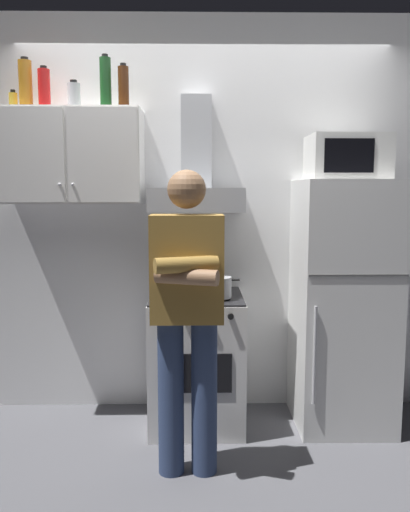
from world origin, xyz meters
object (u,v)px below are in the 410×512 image
at_px(range_hood, 196,181).
at_px(bottle_spice_jar, 13,101).
at_px(upper_cabinet, 72,157).
at_px(bottle_soda_red, 44,89).
at_px(refrigerator, 343,304).
at_px(person_standing, 187,312).
at_px(bottle_liquor_amber, 26,84).
at_px(stove_oven, 197,360).
at_px(bottle_canister_steel, 74,96).
at_px(bottle_wine_green, 106,82).
at_px(cooking_pot, 218,287).
at_px(bottle_rum_dark, 123,87).
at_px(microwave, 347,157).

distance_m(range_hood, bottle_spice_jar, 1.28).
xyz_separation_m(upper_cabinet, bottle_soda_red, (-0.17, 0.01, 0.43)).
bearing_deg(refrigerator, bottle_spice_jar, 175.82).
distance_m(upper_cabinet, person_standing, 1.35).
xyz_separation_m(bottle_liquor_amber, bottle_soda_red, (0.12, -0.00, -0.03)).
distance_m(person_standing, bottle_spice_jar, 1.81).
bearing_deg(person_standing, stove_oven, 85.28).
xyz_separation_m(bottle_canister_steel, bottle_wine_green, (0.21, -0.05, 0.07)).
distance_m(person_standing, bottle_liquor_amber, 1.82).
xyz_separation_m(bottle_soda_red, bottle_spice_jar, (-0.21, 0.02, -0.07)).
relative_size(cooking_pot, bottle_rum_dark, 1.00).
bearing_deg(bottle_canister_steel, person_standing, -45.59).
relative_size(upper_cabinet, bottle_canister_steel, 4.99).
xyz_separation_m(bottle_soda_red, bottle_canister_steel, (0.19, 0.01, -0.04)).
xyz_separation_m(person_standing, bottle_wine_green, (-0.52, 0.70, 1.31)).
distance_m(bottle_liquor_amber, bottle_soda_red, 0.12).
xyz_separation_m(stove_oven, bottle_spice_jar, (-1.17, 0.16, 1.67)).
xyz_separation_m(bottle_liquor_amber, bottle_spice_jar, (-0.09, 0.02, -0.10)).
height_order(microwave, bottle_rum_dark, bottle_rum_dark).
distance_m(cooking_pot, bottle_spice_jar, 1.77).
relative_size(upper_cabinet, bottle_rum_dark, 3.29).
relative_size(refrigerator, bottle_soda_red, 6.05).
distance_m(upper_cabinet, bottle_wine_green, 0.51).
relative_size(bottle_liquor_amber, bottle_rum_dark, 1.16).
xyz_separation_m(range_hood, bottle_wine_green, (-0.57, -0.03, 0.61)).
distance_m(upper_cabinet, range_hood, 0.81).
bearing_deg(stove_oven, cooking_pot, -42.49).
height_order(stove_oven, bottle_wine_green, bottle_wine_green).
bearing_deg(upper_cabinet, bottle_wine_green, -8.21).
distance_m(range_hood, cooking_pot, 0.71).
relative_size(range_hood, bottle_wine_green, 2.30).
relative_size(refrigerator, cooking_pot, 5.83).
bearing_deg(refrigerator, bottle_wine_green, 176.56).
relative_size(upper_cabinet, microwave, 1.88).
xyz_separation_m(microwave, bottle_canister_steel, (-1.73, 0.12, 0.39)).
distance_m(bottle_liquor_amber, bottle_wine_green, 0.52).
bearing_deg(microwave, bottle_spice_jar, 176.31).
height_order(bottle_canister_steel, bottle_wine_green, bottle_wine_green).
height_order(microwave, bottle_soda_red, bottle_soda_red).
distance_m(stove_oven, cooking_pot, 0.54).
bearing_deg(bottle_canister_steel, bottle_soda_red, -178.04).
height_order(person_standing, bottle_spice_jar, bottle_spice_jar).
distance_m(range_hood, bottle_liquor_amber, 1.24).
distance_m(range_hood, bottle_rum_dark, 0.74).
relative_size(microwave, bottle_soda_red, 1.81).
height_order(range_hood, cooking_pot, range_hood).
xyz_separation_m(person_standing, bottle_soda_red, (-0.92, 0.74, 1.27)).
xyz_separation_m(stove_oven, microwave, (0.95, 0.02, 1.31)).
xyz_separation_m(upper_cabinet, bottle_spice_jar, (-0.37, 0.03, 0.35)).
relative_size(bottle_wine_green, bottle_rum_dark, 1.20).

